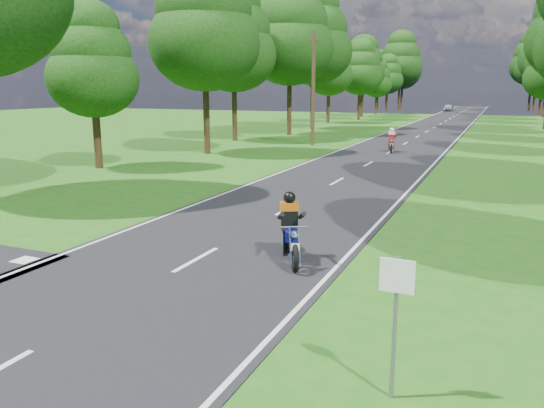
% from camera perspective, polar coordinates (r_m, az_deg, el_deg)
% --- Properties ---
extents(ground, '(160.00, 160.00, 0.00)m').
position_cam_1_polar(ground, '(11.56, -13.37, -8.79)').
color(ground, '#1A5A14').
rests_on(ground, ground).
extents(main_road, '(7.00, 140.00, 0.02)m').
position_cam_1_polar(main_road, '(59.08, 17.06, 7.88)').
color(main_road, black).
rests_on(main_road, ground).
extents(road_markings, '(7.40, 140.00, 0.01)m').
position_cam_1_polar(road_markings, '(57.24, 16.70, 7.79)').
color(road_markings, silver).
rests_on(road_markings, main_road).
extents(treeline, '(40.00, 115.35, 14.78)m').
position_cam_1_polar(treeline, '(68.95, 19.73, 15.15)').
color(treeline, black).
rests_on(treeline, ground).
extents(telegraph_pole, '(1.20, 0.26, 8.00)m').
position_cam_1_polar(telegraph_pole, '(38.67, 4.47, 12.31)').
color(telegraph_pole, '#382616').
rests_on(telegraph_pole, ground).
extents(road_sign, '(0.45, 0.07, 2.00)m').
position_cam_1_polar(road_sign, '(7.20, 13.17, -10.55)').
color(road_sign, slate).
rests_on(road_sign, ground).
extents(rider_near_blue, '(1.53, 2.07, 1.66)m').
position_cam_1_polar(rider_near_blue, '(12.69, 2.00, -2.49)').
color(rider_near_blue, '#0D1090').
rests_on(rider_near_blue, main_road).
extents(rider_far_red, '(1.00, 1.98, 1.57)m').
position_cam_1_polar(rider_far_red, '(35.38, 12.73, 6.74)').
color(rider_far_red, '#AD0D1C').
rests_on(rider_far_red, main_road).
extents(distant_car, '(1.55, 3.73, 1.26)m').
position_cam_1_polar(distant_car, '(101.16, 18.42, 9.82)').
color(distant_car, silver).
rests_on(distant_car, main_road).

